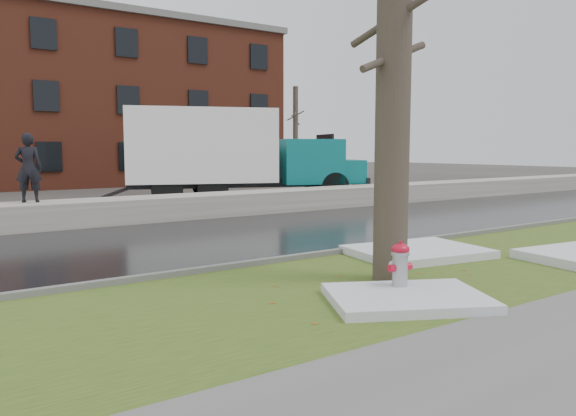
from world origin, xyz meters
TOP-DOWN VIEW (x-y plane):
  - ground at (0.00, 0.00)m, footprint 120.00×120.00m
  - verge at (0.00, -1.25)m, footprint 60.00×4.50m
  - road at (0.00, 4.50)m, footprint 60.00×7.00m
  - parking_lot at (0.00, 13.00)m, footprint 60.00×9.00m
  - curb at (0.00, 1.00)m, footprint 60.00×0.15m
  - snowbank at (0.00, 8.70)m, footprint 60.00×1.60m
  - brick_building at (2.00, 30.00)m, footprint 26.00×12.00m
  - bg_tree_right at (16.00, 24.00)m, footprint 1.40×1.62m
  - fire_hydrant at (-0.69, -2.11)m, footprint 0.41×0.36m
  - tree at (-0.09, -1.31)m, footprint 1.50×1.78m
  - box_truck at (4.76, 13.03)m, footprint 11.57×5.96m
  - worker at (-3.86, 8.93)m, footprint 0.82×0.69m
  - snow_patch_near at (1.92, -0.10)m, footprint 2.88×2.37m
  - snow_patch_far at (-0.93, -2.50)m, footprint 2.68×2.42m

SIDE VIEW (x-z plane):
  - ground at x=0.00m, z-range 0.00..0.00m
  - road at x=0.00m, z-range 0.00..0.03m
  - parking_lot at x=0.00m, z-range 0.00..0.03m
  - verge at x=0.00m, z-range 0.00..0.04m
  - curb at x=0.00m, z-range 0.00..0.14m
  - snow_patch_far at x=-0.93m, z-range 0.04..0.18m
  - snow_patch_near at x=1.92m, z-range 0.04..0.20m
  - snowbank at x=0.00m, z-range 0.00..0.75m
  - fire_hydrant at x=-0.69m, z-range 0.07..0.89m
  - worker at x=-3.86m, z-range 0.75..2.68m
  - box_truck at x=4.76m, z-range 0.11..4.00m
  - bg_tree_right at x=16.00m, z-range 0.08..6.58m
  - tree at x=-0.09m, z-range 0.07..7.26m
  - brick_building at x=2.00m, z-range 0.00..10.00m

